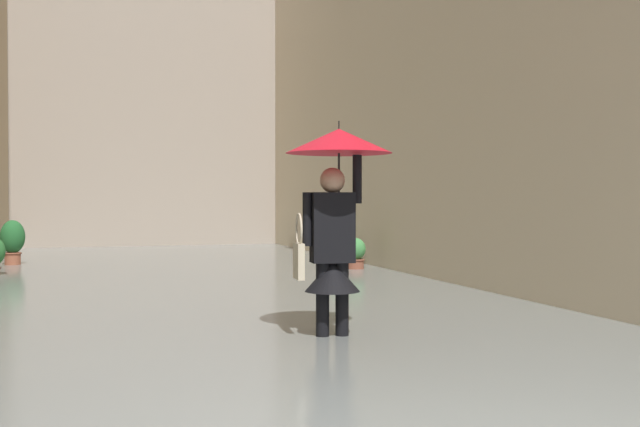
{
  "coord_description": "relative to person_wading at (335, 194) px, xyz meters",
  "views": [
    {
      "loc": [
        1.67,
        2.37,
        1.4
      ],
      "look_at": [
        -0.18,
        -3.51,
        1.29
      ],
      "focal_mm": 42.14,
      "sensor_mm": 36.0,
      "label": 1
    }
  ],
  "objects": [
    {
      "name": "potted_plant_near_right",
      "position": [
        3.45,
        -8.93,
        -0.85
      ],
      "size": [
        0.45,
        0.45,
        1.03
      ],
      "color": "#9E563D",
      "rests_on": "ground_plane"
    },
    {
      "name": "person_wading",
      "position": [
        0.0,
        0.0,
        0.0
      ],
      "size": [
        0.96,
        0.96,
        2.12
      ],
      "color": "#4C4233",
      "rests_on": "ground_plane"
    },
    {
      "name": "building_facade_far",
      "position": [
        0.49,
        -15.02,
        3.78
      ],
      "size": [
        10.57,
        1.8,
        10.48
      ],
      "primitive_type": "cube",
      "color": "#A89989",
      "rests_on": "ground_plane"
    },
    {
      "name": "flood_water",
      "position": [
        0.49,
        -5.05,
        -1.37
      ],
      "size": [
        7.77,
        24.14,
        0.18
      ],
      "primitive_type": "cube",
      "color": "slate",
      "rests_on": "ground_plane"
    },
    {
      "name": "potted_plant_mid_left",
      "position": [
        -2.74,
        -7.99,
        -1.0
      ],
      "size": [
        0.41,
        0.41,
        0.84
      ],
      "color": "#9E563D",
      "rests_on": "ground_plane"
    },
    {
      "name": "ground_plane",
      "position": [
        0.49,
        -5.05,
        -1.46
      ],
      "size": [
        60.0,
        60.0,
        0.0
      ],
      "primitive_type": "plane",
      "color": "#605B56"
    },
    {
      "name": "potted_plant_near_left",
      "position": [
        -2.47,
        -6.17,
        -1.06
      ],
      "size": [
        0.37,
        0.37,
        0.73
      ],
      "color": "brown",
      "rests_on": "ground_plane"
    }
  ]
}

